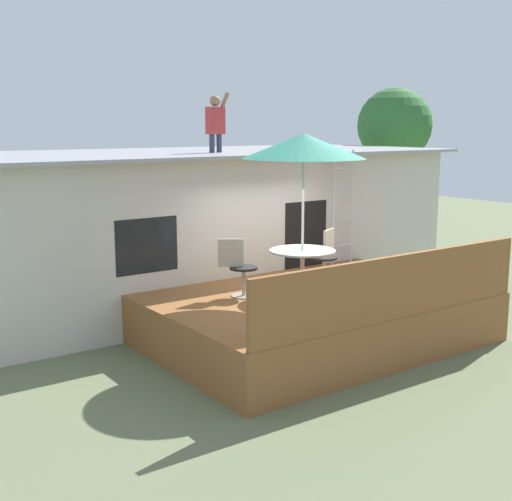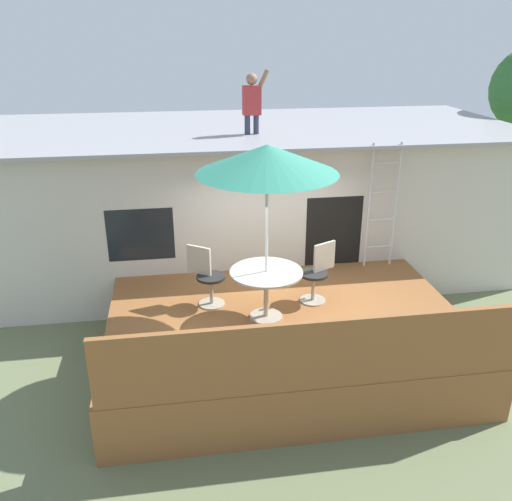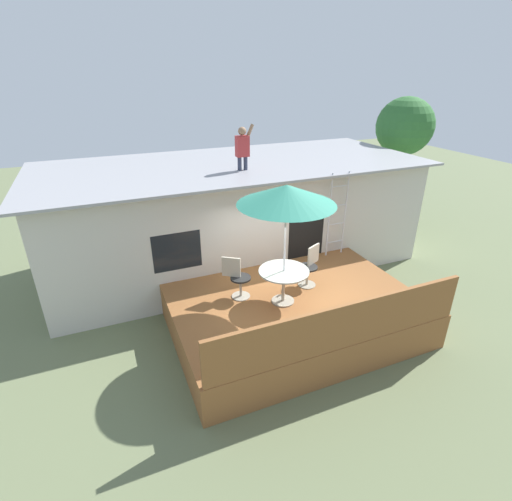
% 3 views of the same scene
% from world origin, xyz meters
% --- Properties ---
extents(ground_plane, '(40.00, 40.00, 0.00)m').
position_xyz_m(ground_plane, '(0.00, 0.00, 0.00)').
color(ground_plane, '#66704C').
extents(house, '(10.50, 4.50, 2.95)m').
position_xyz_m(house, '(0.00, 3.60, 1.48)').
color(house, beige).
rests_on(house, ground).
extents(deck, '(5.17, 3.80, 0.80)m').
position_xyz_m(deck, '(0.00, 0.00, 0.40)').
color(deck, brown).
rests_on(deck, ground).
extents(deck_railing, '(5.07, 0.08, 0.90)m').
position_xyz_m(deck_railing, '(0.00, -1.85, 1.25)').
color(deck_railing, brown).
rests_on(deck_railing, deck).
extents(patio_table, '(1.04, 1.04, 0.74)m').
position_xyz_m(patio_table, '(-0.29, -0.12, 1.39)').
color(patio_table, '#A59E8C').
rests_on(patio_table, deck).
extents(patio_umbrella, '(1.90, 1.90, 2.54)m').
position_xyz_m(patio_umbrella, '(-0.29, -0.12, 3.15)').
color(patio_umbrella, silver).
rests_on(patio_umbrella, deck).
extents(step_ladder, '(0.52, 0.04, 2.20)m').
position_xyz_m(step_ladder, '(1.99, 1.44, 1.90)').
color(step_ladder, silver).
rests_on(step_ladder, deck).
extents(person_figure, '(0.47, 0.20, 1.11)m').
position_xyz_m(person_figure, '(-0.06, 2.73, 3.56)').
color(person_figure, '#33384C').
rests_on(person_figure, house).
extents(patio_chair_left, '(0.56, 0.47, 0.92)m').
position_xyz_m(patio_chair_left, '(-1.10, 0.45, 1.26)').
color(patio_chair_left, '#A59E8C').
rests_on(patio_chair_left, deck).
extents(patio_chair_right, '(0.59, 0.44, 0.92)m').
position_xyz_m(patio_chair_right, '(0.58, 0.31, 1.26)').
color(patio_chair_right, '#A59E8C').
rests_on(patio_chair_right, deck).
extents(backyard_tree, '(1.97, 1.97, 4.44)m').
position_xyz_m(backyard_tree, '(6.64, 4.51, 3.38)').
color(backyard_tree, brown).
rests_on(backyard_tree, ground).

